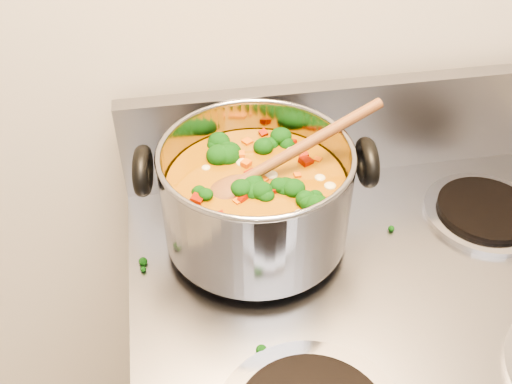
% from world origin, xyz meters
% --- Properties ---
extents(stockpot, '(0.32, 0.26, 0.16)m').
position_xyz_m(stockpot, '(-0.24, 1.31, 1.00)').
color(stockpot, gray).
rests_on(stockpot, electric_range).
extents(wooden_spoon, '(0.27, 0.10, 0.10)m').
position_xyz_m(wooden_spoon, '(-0.22, 1.32, 1.05)').
color(wooden_spoon, brown).
rests_on(wooden_spoon, stockpot).
extents(cooktop_crumbs, '(0.19, 0.30, 0.01)m').
position_xyz_m(cooktop_crumbs, '(-0.14, 1.34, 0.92)').
color(cooktop_crumbs, black).
rests_on(cooktop_crumbs, electric_range).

